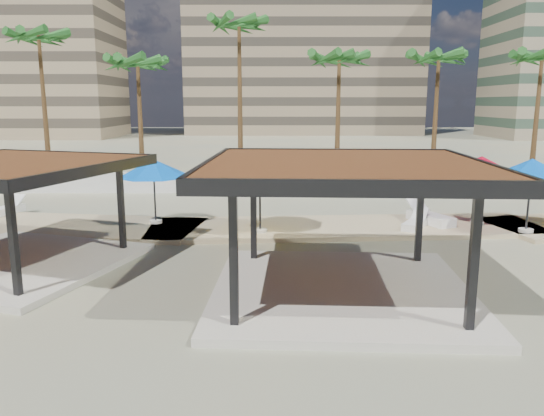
{
  "coord_description": "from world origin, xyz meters",
  "views": [
    {
      "loc": [
        -0.95,
        -14.33,
        5.14
      ],
      "look_at": [
        -0.99,
        4.47,
        1.4
      ],
      "focal_mm": 35.0,
      "sensor_mm": 36.0,
      "label": 1
    }
  ],
  "objects_px": {
    "pavilion_west": "(9,204)",
    "lounger_b": "(415,224)",
    "umbrella_c": "(481,166)",
    "lounger_c": "(429,217)",
    "lounger_a": "(6,210)",
    "pavilion_central": "(343,216)"
  },
  "relations": [
    {
      "from": "pavilion_central",
      "to": "lounger_a",
      "type": "bearing_deg",
      "value": 147.85
    },
    {
      "from": "pavilion_west",
      "to": "lounger_c",
      "type": "distance_m",
      "value": 15.94
    },
    {
      "from": "pavilion_central",
      "to": "pavilion_west",
      "type": "distance_m",
      "value": 10.42
    },
    {
      "from": "umbrella_c",
      "to": "lounger_a",
      "type": "distance_m",
      "value": 20.86
    },
    {
      "from": "pavilion_west",
      "to": "umbrella_c",
      "type": "bearing_deg",
      "value": 35.1
    },
    {
      "from": "lounger_b",
      "to": "pavilion_central",
      "type": "bearing_deg",
      "value": -177.96
    },
    {
      "from": "pavilion_west",
      "to": "lounger_a",
      "type": "height_order",
      "value": "pavilion_west"
    },
    {
      "from": "pavilion_central",
      "to": "lounger_a",
      "type": "xyz_separation_m",
      "value": [
        -14.03,
        9.8,
        -1.83
      ]
    },
    {
      "from": "umbrella_c",
      "to": "lounger_a",
      "type": "height_order",
      "value": "umbrella_c"
    },
    {
      "from": "umbrella_c",
      "to": "lounger_c",
      "type": "relative_size",
      "value": 1.61
    },
    {
      "from": "lounger_a",
      "to": "lounger_c",
      "type": "relative_size",
      "value": 0.83
    },
    {
      "from": "pavilion_central",
      "to": "umbrella_c",
      "type": "bearing_deg",
      "value": 51.99
    },
    {
      "from": "lounger_c",
      "to": "lounger_b",
      "type": "bearing_deg",
      "value": 114.7
    },
    {
      "from": "pavilion_west",
      "to": "lounger_b",
      "type": "relative_size",
      "value": 4.45
    },
    {
      "from": "pavilion_central",
      "to": "lounger_b",
      "type": "height_order",
      "value": "pavilion_central"
    },
    {
      "from": "umbrella_c",
      "to": "pavilion_central",
      "type": "bearing_deg",
      "value": -130.78
    },
    {
      "from": "pavilion_central",
      "to": "pavilion_west",
      "type": "bearing_deg",
      "value": 169.13
    },
    {
      "from": "pavilion_central",
      "to": "umbrella_c",
      "type": "distance_m",
      "value": 10.11
    },
    {
      "from": "pavilion_west",
      "to": "lounger_c",
      "type": "relative_size",
      "value": 3.35
    },
    {
      "from": "lounger_a",
      "to": "lounger_c",
      "type": "distance_m",
      "value": 18.84
    },
    {
      "from": "pavilion_west",
      "to": "umbrella_c",
      "type": "relative_size",
      "value": 2.07
    },
    {
      "from": "lounger_a",
      "to": "lounger_b",
      "type": "bearing_deg",
      "value": -82.88
    }
  ]
}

